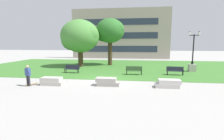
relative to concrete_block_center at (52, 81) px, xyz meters
The scene contains 14 objects.
ground_plane 4.74m from the concrete_block_center, 31.03° to the left, with size 140.00×140.00×0.00m, color #A3A09B.
grass_lawn 13.08m from the concrete_block_center, 71.95° to the left, with size 40.00×20.00×0.02m, color #3D752D.
concrete_block_center is the anchor object (origin of this frame).
concrete_block_left 4.62m from the concrete_block_center, ahead, with size 1.92×0.90×0.64m.
concrete_block_right 9.44m from the concrete_block_center, ahead, with size 1.92×0.90×0.64m.
person_skateboarder 1.95m from the concrete_block_center, 160.16° to the right, with size 0.86×0.60×1.71m.
skateboard 1.69m from the concrete_block_center, 168.24° to the right, with size 0.67×0.99×0.14m.
park_bench_near_left 12.73m from the concrete_block_center, 28.65° to the left, with size 1.84×0.69×0.90m.
park_bench_near_right 6.04m from the concrete_block_center, 94.81° to the left, with size 1.84×0.71×0.90m.
park_bench_far_left 8.86m from the concrete_block_center, 40.56° to the left, with size 1.83×0.63×0.90m.
lamp_post_center 16.46m from the concrete_block_center, 32.97° to the left, with size 1.32×0.80×4.88m.
tree_far_left 15.11m from the concrete_block_center, 78.62° to the left, with size 4.66×4.44×7.25m.
tree_near_left 12.36m from the concrete_block_center, 96.30° to the left, with size 5.86×5.58×6.84m.
building_facade_distant 27.65m from the concrete_block_center, 83.00° to the left, with size 22.26×1.03×11.20m.
Camera 1 is at (2.79, -15.89, 3.43)m, focal length 28.00 mm.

